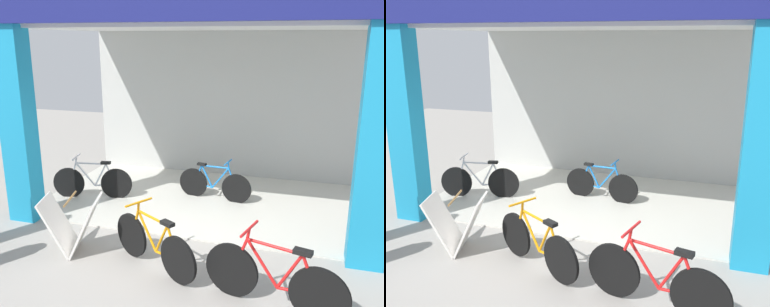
% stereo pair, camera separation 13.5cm
% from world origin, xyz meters
% --- Properties ---
extents(ground_plane, '(19.83, 19.83, 0.00)m').
position_xyz_m(ground_plane, '(0.00, 0.00, 0.00)').
color(ground_plane, '#9E9991').
rests_on(ground_plane, ground).
extents(shop_facade, '(6.12, 3.66, 3.85)m').
position_xyz_m(shop_facade, '(0.00, 1.77, 2.09)').
color(shop_facade, beige).
rests_on(shop_facade, ground).
extents(bicycle_inside_0, '(1.45, 0.40, 0.80)m').
position_xyz_m(bicycle_inside_0, '(0.17, 1.74, 0.32)').
color(bicycle_inside_0, black).
rests_on(bicycle_inside_0, ground).
extents(bicycle_inside_1, '(1.51, 0.47, 0.85)m').
position_xyz_m(bicycle_inside_1, '(-2.10, 1.15, 0.34)').
color(bicycle_inside_1, black).
rests_on(bicycle_inside_1, ground).
extents(bicycle_parked_0, '(1.43, 0.82, 0.89)m').
position_xyz_m(bicycle_parked_0, '(-0.01, -0.93, 0.35)').
color(bicycle_parked_0, black).
rests_on(bicycle_parked_0, ground).
extents(bicycle_parked_1, '(1.67, 0.54, 0.94)m').
position_xyz_m(bicycle_parked_1, '(1.62, -1.35, 0.38)').
color(bicycle_parked_1, black).
rests_on(bicycle_parked_1, ground).
extents(sandwich_board_sign, '(0.93, 0.78, 0.84)m').
position_xyz_m(sandwich_board_sign, '(-1.31, -0.82, 0.42)').
color(sandwich_board_sign, silver).
rests_on(sandwich_board_sign, ground).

